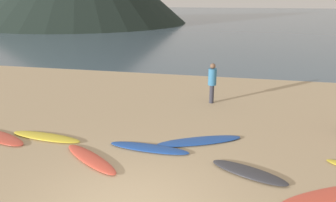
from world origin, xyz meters
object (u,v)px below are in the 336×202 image
Objects in this scene: surfboard_7 at (335,195)px; surfboard_1 at (0,137)px; person_1 at (212,80)px; surfboard_3 at (91,159)px; surfboard_4 at (149,148)px; surfboard_5 at (200,141)px; surfboard_2 at (46,137)px; surfboard_6 at (249,172)px.

surfboard_1 is at bearing 144.16° from surfboard_7.
surfboard_1 is 1.38× the size of person_1.
surfboard_3 is 1.62m from surfboard_4.
person_1 is (-0.03, 3.81, 0.90)m from surfboard_5.
surfboard_2 is 6.01m from surfboard_6.
surfboard_2 is 1.23× the size of surfboard_6.
surfboard_1 is 0.86× the size of surfboard_5.
person_1 reaches higher than surfboard_4.
surfboard_3 is at bearing -153.04° from surfboard_6.
surfboard_3 is (1.93, -0.99, -0.00)m from surfboard_2.
person_1 is at bearing 99.21° from surfboard_3.
surfboard_7 is 6.76m from person_1.
surfboard_6 is at bearing -11.47° from surfboard_4.
surfboard_2 is 0.92× the size of surfboard_5.
surfboard_6 reaches higher than surfboard_5.
surfboard_7 is at bearing 96.28° from person_1.
surfboard_1 is 0.95× the size of surfboard_4.
surfboard_4 is at bearing -175.16° from surfboard_5.
surfboard_2 is 6.48m from person_1.
surfboard_3 is at bearing -139.81° from surfboard_4.
surfboard_6 is at bearing 134.29° from surfboard_7.
surfboard_2 is (1.36, 0.31, 0.00)m from surfboard_1.
surfboard_2 is at bearing -163.44° from surfboard_6.
person_1 is at bearing 51.13° from surfboard_2.
surfboard_3 reaches higher than surfboard_5.
surfboard_1 is at bearing -159.63° from surfboard_6.
surfboard_4 reaches higher than surfboard_5.
surfboard_6 is at bearing 16.36° from surfboard_1.
surfboard_4 reaches higher than surfboard_7.
person_1 is (1.29, 4.58, 0.90)m from surfboard_4.
surfboard_2 is at bearing 163.43° from surfboard_5.
surfboard_1 is at bearing -161.22° from surfboard_2.
surfboard_7 is (5.83, -0.34, -0.02)m from surfboard_3.
surfboard_2 is at bearing -172.91° from surfboard_3.
surfboard_7 is at bearing -3.70° from surfboard_2.
surfboard_4 is at bearing 134.64° from surfboard_7.
surfboard_3 is at bearing -21.24° from surfboard_2.
surfboard_2 is at bearing 22.59° from person_1.
surfboard_5 is (2.63, 1.73, -0.00)m from surfboard_3.
surfboard_1 is 0.93× the size of surfboard_2.
surfboard_4 is 4.85m from person_1.
surfboard_3 is (3.29, -0.69, 0.00)m from surfboard_1.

